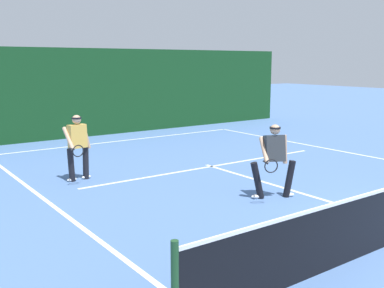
# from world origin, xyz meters

# --- Properties ---
(court_line_baseline_far) EXTENTS (9.87, 0.10, 0.01)m
(court_line_baseline_far) POSITION_xyz_m (0.00, 11.55, 0.00)
(court_line_baseline_far) COLOR white
(court_line_baseline_far) RESTS_ON ground_plane
(court_line_service) EXTENTS (8.04, 0.10, 0.01)m
(court_line_service) POSITION_xyz_m (0.00, 6.16, 0.00)
(court_line_service) COLOR white
(court_line_service) RESTS_ON ground_plane
(court_line_centre) EXTENTS (0.10, 6.40, 0.01)m
(court_line_centre) POSITION_xyz_m (0.00, 3.20, 0.00)
(court_line_centre) COLOR white
(court_line_centre) RESTS_ON ground_plane
(player_near) EXTENTS (1.14, 0.83, 1.64)m
(player_near) POSITION_xyz_m (-0.78, 2.98, 0.90)
(player_near) COLOR black
(player_near) RESTS_ON ground_plane
(player_far) EXTENTS (0.74, 0.87, 1.67)m
(player_far) POSITION_xyz_m (-3.68, 6.94, 0.92)
(player_far) COLOR black
(player_far) RESTS_ON ground_plane
(tennis_ball) EXTENTS (0.07, 0.07, 0.07)m
(tennis_ball) POSITION_xyz_m (-0.00, 1.75, 0.03)
(tennis_ball) COLOR #D1E033
(tennis_ball) RESTS_ON ground_plane
(back_fence_windscreen) EXTENTS (19.06, 0.12, 3.50)m
(back_fence_windscreen) POSITION_xyz_m (0.00, 13.29, 1.75)
(back_fence_windscreen) COLOR #133F1C
(back_fence_windscreen) RESTS_ON ground_plane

